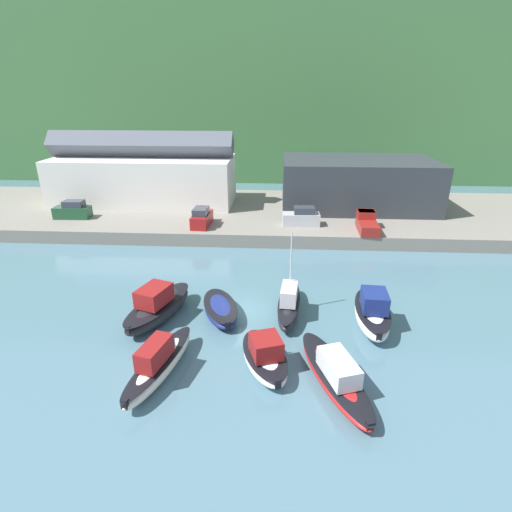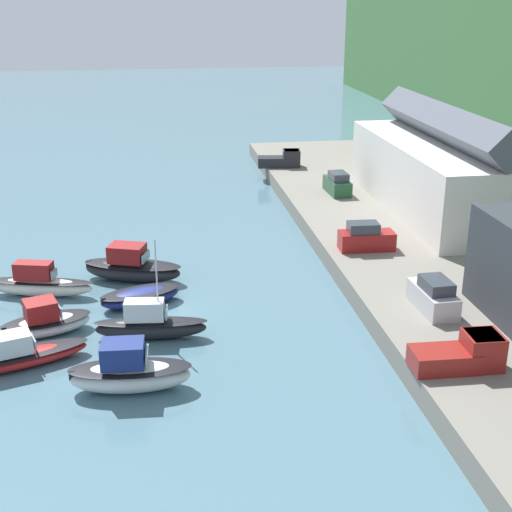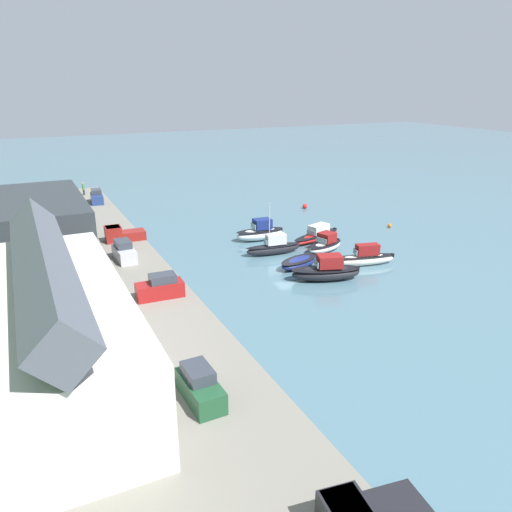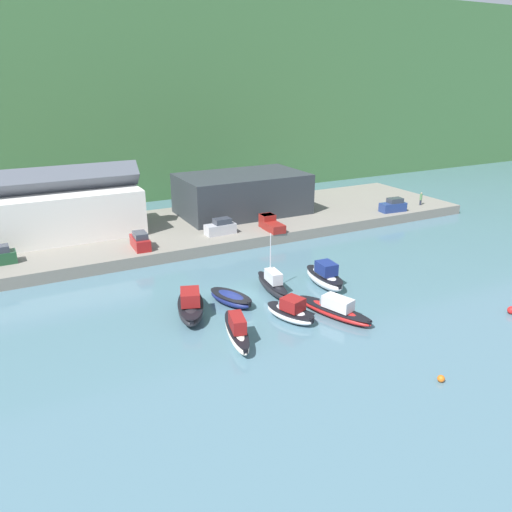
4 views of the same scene
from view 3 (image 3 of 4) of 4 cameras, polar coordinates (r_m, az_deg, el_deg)
ground_plane at (r=57.34m, az=3.55°, el=-1.00°), size 320.00×320.00×0.00m
quay_promenade at (r=50.63m, az=-20.68°, el=-4.22°), size 95.32×20.90×1.47m
harbor_clubhouse at (r=34.82m, az=-22.25°, el=-7.57°), size 24.28×9.14×9.56m
yacht_club_building at (r=61.81m, az=-24.28°, el=3.24°), size 19.36×11.54×6.17m
moored_boat_0 at (r=53.06m, az=8.05°, el=-1.70°), size 4.76×7.80×2.75m
moored_boat_1 at (r=56.51m, az=4.99°, el=-0.70°), size 4.04×6.01×1.12m
moored_boat_2 at (r=60.37m, az=2.03°, el=1.02°), size 2.28×7.09×6.47m
moored_boat_3 at (r=65.90m, az=0.51°, el=2.73°), size 2.75×6.68×2.83m
moored_boat_4 at (r=58.12m, az=12.28°, el=-0.19°), size 3.34×7.73×2.48m
moored_boat_5 at (r=62.26m, az=7.94°, el=1.32°), size 4.03×5.97×2.30m
moored_boat_6 at (r=66.28m, az=6.98°, el=2.40°), size 4.63×8.70×2.08m
parked_car_0 at (r=84.19m, az=-17.74°, el=6.43°), size 4.35×2.18×2.16m
parked_car_1 at (r=55.97m, az=-14.84°, el=0.45°), size 4.27×1.97×2.16m
parked_car_2 at (r=45.69m, az=-10.87°, el=-3.56°), size 1.97×4.27×2.16m
parked_car_3 at (r=31.47m, az=-6.43°, el=-14.63°), size 4.26×1.94×2.16m
pickup_truck_1 at (r=62.93m, az=-15.11°, el=2.42°), size 2.11×4.78×1.90m
person_on_quay at (r=90.81m, az=-19.11°, el=7.30°), size 0.40×0.40×2.14m
mooring_buoy_0 at (r=74.34m, az=15.03°, el=3.38°), size 0.57×0.57×0.57m
mooring_buoy_1 at (r=83.06m, az=5.61°, el=5.68°), size 0.79×0.79×0.79m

